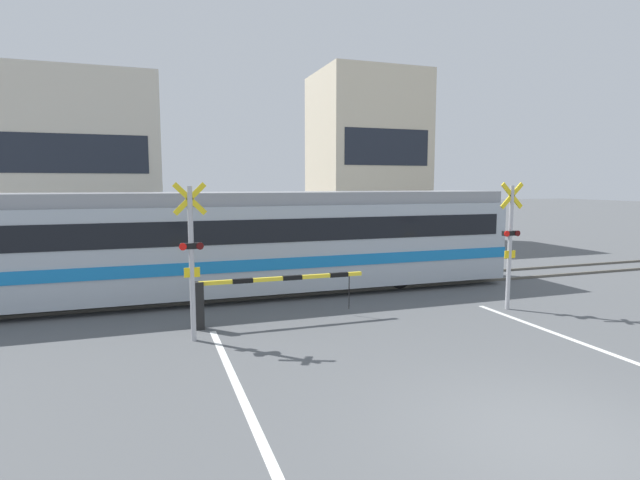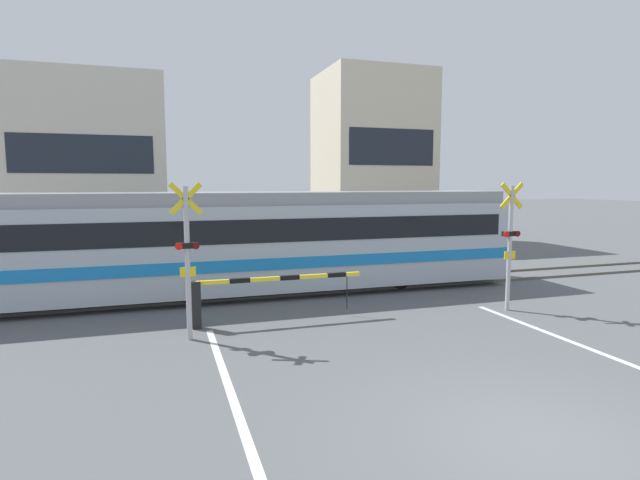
{
  "view_description": "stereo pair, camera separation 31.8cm",
  "coord_description": "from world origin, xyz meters",
  "px_view_note": "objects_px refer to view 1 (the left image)",
  "views": [
    {
      "loc": [
        -4.81,
        -4.75,
        3.28
      ],
      "look_at": [
        0.0,
        9.16,
        1.6
      ],
      "focal_mm": 28.0,
      "sensor_mm": 36.0,
      "label": 1
    },
    {
      "loc": [
        -4.51,
        -4.86,
        3.28
      ],
      "look_at": [
        0.0,
        9.16,
        1.6
      ],
      "focal_mm": 28.0,
      "sensor_mm": 36.0,
      "label": 2
    }
  ],
  "objects_px": {
    "pedestrian": "(306,242)",
    "crossing_barrier_near": "(247,291)",
    "crossing_barrier_far": "(360,249)",
    "crossing_signal_right": "(510,240)",
    "commuter_train": "(213,241)",
    "crossing_signal_left": "(191,254)"
  },
  "relations": [
    {
      "from": "crossing_barrier_far",
      "to": "crossing_signal_right",
      "type": "xyz_separation_m",
      "value": [
        1.28,
        -6.69,
        1.02
      ]
    },
    {
      "from": "crossing_barrier_far",
      "to": "crossing_signal_left",
      "type": "bearing_deg",
      "value": -135.08
    },
    {
      "from": "commuter_train",
      "to": "crossing_barrier_far",
      "type": "distance_m",
      "value": 6.44
    },
    {
      "from": "commuter_train",
      "to": "pedestrian",
      "type": "xyz_separation_m",
      "value": [
        4.24,
        4.56,
        -0.7
      ]
    },
    {
      "from": "crossing_barrier_near",
      "to": "pedestrian",
      "type": "relative_size",
      "value": 2.51
    },
    {
      "from": "commuter_train",
      "to": "pedestrian",
      "type": "height_order",
      "value": "commuter_train"
    },
    {
      "from": "crossing_barrier_far",
      "to": "crossing_signal_right",
      "type": "height_order",
      "value": "crossing_signal_right"
    },
    {
      "from": "crossing_barrier_near",
      "to": "crossing_signal_right",
      "type": "height_order",
      "value": "crossing_signal_right"
    },
    {
      "from": "crossing_signal_right",
      "to": "pedestrian",
      "type": "relative_size",
      "value": 2.04
    },
    {
      "from": "crossing_signal_left",
      "to": "pedestrian",
      "type": "relative_size",
      "value": 2.04
    },
    {
      "from": "pedestrian",
      "to": "crossing_signal_right",
      "type": "bearing_deg",
      "value": -71.7
    },
    {
      "from": "commuter_train",
      "to": "crossing_barrier_far",
      "type": "bearing_deg",
      "value": 25.25
    },
    {
      "from": "pedestrian",
      "to": "crossing_barrier_near",
      "type": "bearing_deg",
      "value": -116.75
    },
    {
      "from": "crossing_signal_left",
      "to": "crossing_barrier_near",
      "type": "bearing_deg",
      "value": 32.02
    },
    {
      "from": "commuter_train",
      "to": "crossing_barrier_near",
      "type": "relative_size",
      "value": 4.48
    },
    {
      "from": "crossing_barrier_near",
      "to": "crossing_signal_right",
      "type": "relative_size",
      "value": 1.23
    },
    {
      "from": "crossing_barrier_far",
      "to": "pedestrian",
      "type": "relative_size",
      "value": 2.51
    },
    {
      "from": "commuter_train",
      "to": "crossing_signal_left",
      "type": "distance_m",
      "value": 4.08
    },
    {
      "from": "crossing_barrier_near",
      "to": "crossing_signal_left",
      "type": "bearing_deg",
      "value": -147.98
    },
    {
      "from": "crossing_signal_right",
      "to": "crossing_signal_left",
      "type": "bearing_deg",
      "value": 180.0
    },
    {
      "from": "crossing_barrier_far",
      "to": "crossing_signal_right",
      "type": "relative_size",
      "value": 1.23
    },
    {
      "from": "crossing_barrier_far",
      "to": "commuter_train",
      "type": "bearing_deg",
      "value": -154.75
    }
  ]
}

